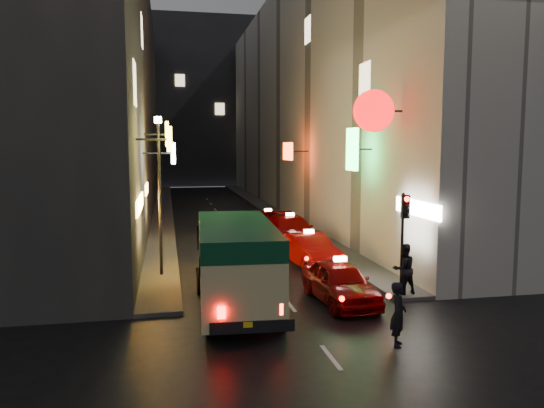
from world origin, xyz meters
TOP-DOWN VIEW (x-y plane):
  - building_left at (-8.00, 33.99)m, footprint 7.50×52.00m
  - building_right at (8.00, 33.99)m, footprint 7.95×52.18m
  - building_far at (0.00, 66.00)m, footprint 30.00×10.00m
  - sidewalk_left at (-4.25, 34.00)m, footprint 1.50×52.00m
  - sidewalk_right at (4.25, 34.00)m, footprint 1.50×52.00m
  - minibus at (-1.81, 8.25)m, footprint 2.65×6.65m
  - taxi_near at (1.71, 8.42)m, footprint 2.44×5.27m
  - taxi_second at (2.13, 13.92)m, footprint 2.92×5.56m
  - taxi_third at (2.42, 18.72)m, footprint 2.83×5.99m
  - taxi_far at (2.16, 23.52)m, footprint 1.99×4.63m
  - pedestrian_crossing at (1.97, 4.42)m, footprint 0.64×0.75m
  - pedestrian_sidewalk at (4.04, 8.50)m, footprint 0.82×0.59m
  - traffic_light at (4.00, 8.47)m, footprint 0.26×0.43m
  - lamp_post at (-4.20, 13.00)m, footprint 0.28×0.28m

SIDE VIEW (x-z plane):
  - sidewalk_left at x=-4.25m, z-range 0.00..0.15m
  - sidewalk_right at x=4.25m, z-range 0.00..0.15m
  - taxi_far at x=2.16m, z-range -0.08..1.54m
  - taxi_near at x=1.71m, z-range -0.08..1.72m
  - taxi_second at x=2.13m, z-range -0.08..1.77m
  - taxi_third at x=2.42m, z-range -0.08..1.94m
  - pedestrian_crossing at x=1.97m, z-range 0.00..1.94m
  - pedestrian_sidewalk at x=4.04m, z-range 0.15..2.14m
  - minibus at x=-1.81m, z-range 0.37..3.18m
  - traffic_light at x=4.00m, z-range 0.94..4.44m
  - lamp_post at x=-4.20m, z-range 0.61..6.84m
  - building_left at x=-8.00m, z-range 0.00..18.00m
  - building_right at x=8.00m, z-range 0.00..18.00m
  - building_far at x=0.00m, z-range 0.00..22.00m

